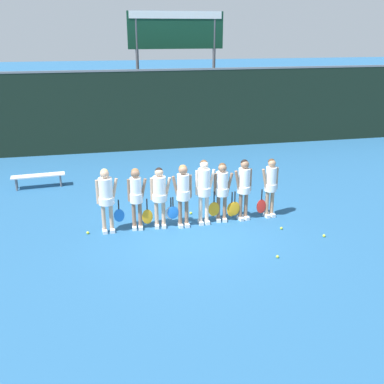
{
  "coord_description": "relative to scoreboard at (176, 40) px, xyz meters",
  "views": [
    {
      "loc": [
        -2.35,
        -10.74,
        4.88
      ],
      "look_at": [
        0.01,
        -0.01,
        0.91
      ],
      "focal_mm": 42.0,
      "sensor_mm": 36.0,
      "label": 1
    }
  ],
  "objects": [
    {
      "name": "player_2",
      "position": [
        -2.34,
        -10.08,
        -3.51
      ],
      "size": [
        0.66,
        0.38,
        1.63
      ],
      "rotation": [
        0.0,
        0.0,
        -0.11
      ],
      "color": "tan",
      "rests_on": "ground_plane"
    },
    {
      "name": "scoreboard",
      "position": [
        0.0,
        0.0,
        0.0
      ],
      "size": [
        4.31,
        0.15,
        5.67
      ],
      "color": "#515156",
      "rests_on": "ground_plane"
    },
    {
      "name": "ground_plane",
      "position": [
        -1.5,
        -10.07,
        -4.47
      ],
      "size": [
        140.0,
        140.0,
        0.0
      ],
      "primitive_type": "plane",
      "color": "#235684"
    },
    {
      "name": "player_5",
      "position": [
        -0.66,
        -10.03,
        -3.51
      ],
      "size": [
        0.63,
        0.36,
        1.62
      ],
      "rotation": [
        0.0,
        0.0,
        -0.14
      ],
      "color": "#8C664C",
      "rests_on": "ground_plane"
    },
    {
      "name": "tennis_ball_0",
      "position": [
        1.56,
        -11.57,
        -4.44
      ],
      "size": [
        0.07,
        0.07,
        0.07
      ],
      "primitive_type": "sphere",
      "color": "#CCE033",
      "rests_on": "ground_plane"
    },
    {
      "name": "player_1",
      "position": [
        -2.93,
        -10.06,
        -3.51
      ],
      "size": [
        0.61,
        0.33,
        1.64
      ],
      "rotation": [
        0.0,
        0.0,
        -0.1
      ],
      "color": "#8C664C",
      "rests_on": "ground_plane"
    },
    {
      "name": "tennis_ball_2",
      "position": [
        -4.21,
        -10.12,
        -4.44
      ],
      "size": [
        0.07,
        0.07,
        0.07
      ],
      "primitive_type": "sphere",
      "color": "#CCE033",
      "rests_on": "ground_plane"
    },
    {
      "name": "player_0",
      "position": [
        -3.69,
        -10.1,
        -3.46
      ],
      "size": [
        0.67,
        0.4,
        1.69
      ],
      "rotation": [
        0.0,
        0.0,
        0.09
      ],
      "color": "tan",
      "rests_on": "ground_plane"
    },
    {
      "name": "player_7",
      "position": [
        0.7,
        -10.02,
        -3.51
      ],
      "size": [
        0.61,
        0.34,
        1.65
      ],
      "rotation": [
        0.0,
        0.0,
        0.14
      ],
      "color": "tan",
      "rests_on": "ground_plane"
    },
    {
      "name": "player_4",
      "position": [
        -1.17,
        -10.1,
        -3.43
      ],
      "size": [
        0.66,
        0.37,
        1.76
      ],
      "rotation": [
        0.0,
        0.0,
        0.03
      ],
      "color": "beige",
      "rests_on": "ground_plane"
    },
    {
      "name": "tennis_ball_1",
      "position": [
        -1.38,
        -9.41,
        -4.44
      ],
      "size": [
        0.07,
        0.07,
        0.07
      ],
      "primitive_type": "sphere",
      "color": "#CCE033",
      "rests_on": "ground_plane"
    },
    {
      "name": "fence_windscreen",
      "position": [
        -1.5,
        -1.97,
        -2.77
      ],
      "size": [
        60.0,
        0.08,
        3.39
      ],
      "color": "black",
      "rests_on": "ground_plane"
    },
    {
      "name": "player_3",
      "position": [
        -1.75,
        -10.16,
        -3.47
      ],
      "size": [
        0.65,
        0.36,
        1.68
      ],
      "rotation": [
        0.0,
        0.0,
        0.01
      ],
      "color": "#8C664C",
      "rests_on": "ground_plane"
    },
    {
      "name": "tennis_ball_3",
      "position": [
        -0.0,
        -12.35,
        -4.44
      ],
      "size": [
        0.06,
        0.06,
        0.06
      ],
      "primitive_type": "sphere",
      "color": "#CCE033",
      "rests_on": "ground_plane"
    },
    {
      "name": "player_6",
      "position": [
        -0.07,
        -10.05,
        -3.47
      ],
      "size": [
        0.63,
        0.36,
        1.69
      ],
      "rotation": [
        0.0,
        0.0,
        0.2
      ],
      "color": "#8C664C",
      "rests_on": "ground_plane"
    },
    {
      "name": "bench_courtside",
      "position": [
        -5.76,
        -6.09,
        -4.11
      ],
      "size": [
        1.71,
        0.49,
        0.43
      ],
      "rotation": [
        0.0,
        0.0,
        0.08
      ],
      "color": "silver",
      "rests_on": "ground_plane"
    },
    {
      "name": "tennis_ball_4",
      "position": [
        0.7,
        -10.91,
        -4.44
      ],
      "size": [
        0.07,
        0.07,
        0.07
      ],
      "primitive_type": "sphere",
      "color": "#CCE033",
      "rests_on": "ground_plane"
    }
  ]
}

